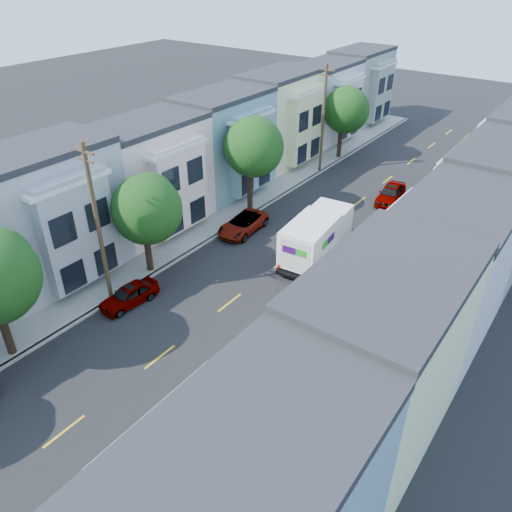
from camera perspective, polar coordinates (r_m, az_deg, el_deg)
The scene contains 22 objects.
ground at distance 27.81m, azimuth -10.94°, elevation -11.30°, with size 160.00×160.00×0.00m, color black.
road_slab at distance 37.27m, azimuth 5.67°, elevation 1.40°, with size 12.00×70.00×0.02m, color black.
curb_left at distance 40.20m, azimuth -1.72°, elevation 4.05°, with size 0.30×70.00×0.15m, color gray.
curb_right at distance 35.08m, azimuth 14.13°, elevation -1.48°, with size 0.30×70.00×0.15m, color gray.
sidewalk_left at distance 40.93m, azimuth -3.17°, elevation 4.55°, with size 2.60×70.00×0.15m, color gray.
sidewalk_right at distance 34.73m, azimuth 16.08°, elevation -2.16°, with size 2.60×70.00×0.15m, color gray.
centerline at distance 37.28m, azimuth 5.66°, elevation 1.39°, with size 0.12×70.00×0.01m, color gold.
townhouse_row_left at distance 43.24m, azimuth -7.11°, elevation 5.79°, with size 5.00×70.00×8.50m, color silver.
townhouse_row_right at distance 34.03m, azimuth 21.94°, elevation -4.29°, with size 5.00×70.00×8.50m, color silver.
tree_c at distance 32.22m, azimuth -12.48°, elevation 5.21°, with size 4.48×4.48×7.00m.
tree_d at distance 39.57m, azimuth -0.38°, elevation 12.32°, with size 4.70×4.70×7.97m.
tree_e at distance 52.45m, azimuth 10.17°, elevation 16.09°, with size 4.59×4.59×7.35m.
tree_far_r at distance 46.86m, azimuth 23.58°, elevation 10.78°, with size 3.10×3.10×5.61m.
utility_pole_near at distance 30.07m, azimuth -17.61°, elevation 3.31°, with size 1.60×0.26×10.00m.
utility_pole_far at distance 48.60m, azimuth 7.68°, elevation 15.21°, with size 1.60×0.26×10.00m.
fedex_truck at distance 34.64m, azimuth 6.91°, elevation 2.30°, with size 2.64×6.87×3.29m.
lead_sedan at distance 44.72m, azimuth 15.14°, elevation 6.89°, with size 1.81×4.73×1.53m, color #242428.
parked_left_c at distance 31.55m, azimuth -14.29°, elevation -4.35°, with size 1.54×4.01×1.30m, color gray.
parked_left_d at distance 38.44m, azimuth -1.51°, elevation 3.67°, with size 2.18×4.73×1.32m, color #3C1305.
parked_right_b at distance 24.04m, azimuth -5.32°, elevation -17.00°, with size 1.94×4.61×1.38m, color #B6B3C7.
parked_right_c at distance 37.04m, azimuth 14.11°, elevation 1.44°, with size 1.35×3.82×1.27m, color black.
parked_right_d at distance 47.02m, azimuth 19.92°, elevation 7.27°, with size 2.08×4.95×1.49m, color #12243E.
Camera 1 is at (15.95, -13.04, 18.68)m, focal length 35.00 mm.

